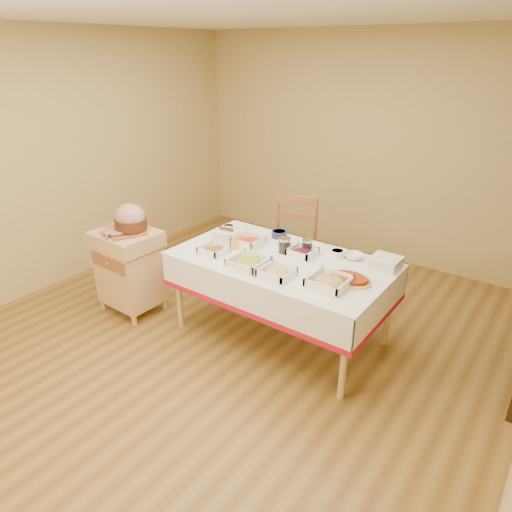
{
  "coord_description": "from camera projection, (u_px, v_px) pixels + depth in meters",
  "views": [
    {
      "loc": [
        2.18,
        -2.63,
        2.35
      ],
      "look_at": [
        0.11,
        0.2,
        0.77
      ],
      "focal_mm": 32.0,
      "sensor_mm": 36.0,
      "label": 1
    }
  ],
  "objects": [
    {
      "name": "room_shell",
      "position": [
        229.0,
        199.0,
        3.54
      ],
      "size": [
        5.0,
        5.0,
        5.0
      ],
      "color": "olive",
      "rests_on": "ground"
    },
    {
      "name": "dining_table",
      "position": [
        281.0,
        276.0,
        3.89
      ],
      "size": [
        1.82,
        1.02,
        0.76
      ],
      "color": "#DBB078",
      "rests_on": "ground"
    },
    {
      "name": "butcher_cart",
      "position": [
        130.0,
        266.0,
        4.36
      ],
      "size": [
        0.59,
        0.5,
        0.82
      ],
      "color": "#DBB078",
      "rests_on": "ground"
    },
    {
      "name": "dining_chair",
      "position": [
        293.0,
        247.0,
        4.64
      ],
      "size": [
        0.59,
        0.58,
        1.02
      ],
      "color": "#9B5E32",
      "rests_on": "ground"
    },
    {
      "name": "ham_on_board",
      "position": [
        129.0,
        220.0,
        4.17
      ],
      "size": [
        0.41,
        0.39,
        0.27
      ],
      "color": "#9B5E32",
      "rests_on": "butcher_cart"
    },
    {
      "name": "serving_dish_a",
      "position": [
        214.0,
        250.0,
        3.91
      ],
      "size": [
        0.22,
        0.21,
        0.09
      ],
      "color": "white",
      "rests_on": "dining_table"
    },
    {
      "name": "serving_dish_b",
      "position": [
        248.0,
        263.0,
        3.66
      ],
      "size": [
        0.28,
        0.28,
        0.11
      ],
      "color": "white",
      "rests_on": "dining_table"
    },
    {
      "name": "serving_dish_c",
      "position": [
        277.0,
        273.0,
        3.51
      ],
      "size": [
        0.24,
        0.24,
        0.1
      ],
      "color": "white",
      "rests_on": "dining_table"
    },
    {
      "name": "serving_dish_d",
      "position": [
        329.0,
        282.0,
        3.36
      ],
      "size": [
        0.28,
        0.28,
        0.11
      ],
      "color": "white",
      "rests_on": "dining_table"
    },
    {
      "name": "serving_dish_e",
      "position": [
        249.0,
        242.0,
        4.06
      ],
      "size": [
        0.25,
        0.24,
        0.12
      ],
      "color": "white",
      "rests_on": "dining_table"
    },
    {
      "name": "serving_dish_f",
      "position": [
        302.0,
        252.0,
        3.86
      ],
      "size": [
        0.22,
        0.21,
        0.1
      ],
      "color": "white",
      "rests_on": "dining_table"
    },
    {
      "name": "small_bowl_left",
      "position": [
        228.0,
        228.0,
        4.4
      ],
      "size": [
        0.11,
        0.11,
        0.05
      ],
      "color": "white",
      "rests_on": "dining_table"
    },
    {
      "name": "small_bowl_mid",
      "position": [
        279.0,
        234.0,
        4.24
      ],
      "size": [
        0.14,
        0.14,
        0.06
      ],
      "color": "navy",
      "rests_on": "dining_table"
    },
    {
      "name": "small_bowl_right",
      "position": [
        337.0,
        253.0,
        3.84
      ],
      "size": [
        0.12,
        0.12,
        0.06
      ],
      "color": "white",
      "rests_on": "dining_table"
    },
    {
      "name": "bowl_white_imported",
      "position": [
        284.0,
        243.0,
        4.09
      ],
      "size": [
        0.15,
        0.15,
        0.03
      ],
      "primitive_type": "imported",
      "rotation": [
        0.0,
        0.0,
        -0.13
      ],
      "color": "white",
      "rests_on": "dining_table"
    },
    {
      "name": "bowl_small_imported",
      "position": [
        354.0,
        256.0,
        3.81
      ],
      "size": [
        0.19,
        0.19,
        0.05
      ],
      "primitive_type": "imported",
      "rotation": [
        0.0,
        0.0,
        -0.25
      ],
      "color": "white",
      "rests_on": "dining_table"
    },
    {
      "name": "preserve_jar_left",
      "position": [
        284.0,
        246.0,
        3.91
      ],
      "size": [
        0.11,
        0.11,
        0.13
      ],
      "color": "silver",
      "rests_on": "dining_table"
    },
    {
      "name": "preserve_jar_right",
      "position": [
        307.0,
        247.0,
        3.92
      ],
      "size": [
        0.09,
        0.09,
        0.12
      ],
      "color": "silver",
      "rests_on": "dining_table"
    },
    {
      "name": "mustard_bottle",
      "position": [
        235.0,
        242.0,
        3.97
      ],
      "size": [
        0.05,
        0.05,
        0.16
      ],
      "color": "yellow",
      "rests_on": "dining_table"
    },
    {
      "name": "bread_basket",
      "position": [
        226.0,
        235.0,
        4.19
      ],
      "size": [
        0.24,
        0.24,
        0.11
      ],
      "color": "silver",
      "rests_on": "dining_table"
    },
    {
      "name": "plate_stack",
      "position": [
        385.0,
        262.0,
        3.66
      ],
      "size": [
        0.23,
        0.23,
        0.08
      ],
      "color": "white",
      "rests_on": "dining_table"
    },
    {
      "name": "brass_platter",
      "position": [
        349.0,
        279.0,
        3.43
      ],
      "size": [
        0.33,
        0.24,
        0.04
      ],
      "color": "gold",
      "rests_on": "dining_table"
    }
  ]
}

